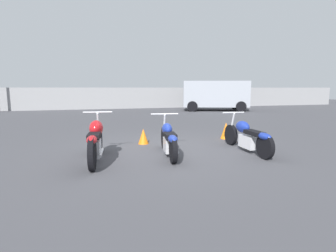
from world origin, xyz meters
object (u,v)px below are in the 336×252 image
motorcycle_slot_2 (248,136)px  traffic_cone_near (143,136)px  traffic_cone_far (226,131)px  motorcycle_slot_0 (96,141)px  parked_van (215,94)px  motorcycle_slot_1 (169,139)px

motorcycle_slot_2 → traffic_cone_near: (-2.34, 1.61, -0.18)m
traffic_cone_far → motorcycle_slot_0: bearing=-158.2°
parked_van → motorcycle_slot_0: bearing=162.2°
motorcycle_slot_0 → traffic_cone_far: size_ratio=4.07×
motorcycle_slot_0 → motorcycle_slot_1: (1.64, 0.04, -0.06)m
motorcycle_slot_1 → traffic_cone_near: bearing=109.7°
traffic_cone_near → motorcycle_slot_2: bearing=-34.5°
motorcycle_slot_1 → motorcycle_slot_2: 2.01m
parked_van → motorcycle_slot_1: bearing=168.0°
motorcycle_slot_0 → motorcycle_slot_2: size_ratio=0.98×
motorcycle_slot_1 → traffic_cone_near: (-0.34, 1.46, -0.18)m
motorcycle_slot_2 → traffic_cone_far: (0.29, 1.68, -0.14)m
motorcycle_slot_2 → traffic_cone_far: size_ratio=4.14×
motorcycle_slot_2 → parked_van: (4.49, 11.31, 0.75)m
motorcycle_slot_1 → parked_van: size_ratio=0.41×
motorcycle_slot_2 → parked_van: bearing=68.4°
traffic_cone_near → traffic_cone_far: traffic_cone_far is taller
motorcycle_slot_2 → parked_van: size_ratio=0.44×
parked_van → traffic_cone_far: size_ratio=9.44×
traffic_cone_far → parked_van: bearing=66.5°
motorcycle_slot_0 → motorcycle_slot_1: motorcycle_slot_0 is taller
motorcycle_slot_0 → motorcycle_slot_2: (3.64, -0.11, -0.06)m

